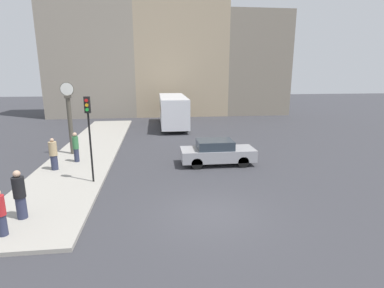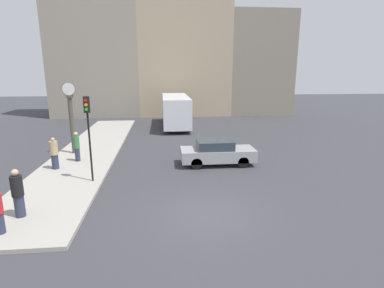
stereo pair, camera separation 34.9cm
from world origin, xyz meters
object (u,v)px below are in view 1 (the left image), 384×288
Objects in this scene: bus_distant at (173,110)px; street_clock at (70,118)px; pedestrian_green_hoodie at (76,147)px; traffic_light_near at (89,122)px; sedan_car at (217,152)px; pedestrian_red_top at (0,213)px; pedestrian_tan_coat at (53,154)px; pedestrian_black_jacket at (20,195)px.

street_clock reaches higher than bus_distant.
traffic_light_near is at bearing -65.29° from pedestrian_green_hoodie.
traffic_light_near reaches higher than sedan_car.
pedestrian_red_top reaches higher than sedan_car.
traffic_light_near is 3.87m from pedestrian_tan_coat.
pedestrian_black_jacket is 1.20m from pedestrian_red_top.
street_clock is 10.34m from pedestrian_red_top.
sedan_car is 2.44× the size of pedestrian_green_hoodie.
pedestrian_green_hoodie is at bearing -69.43° from street_clock.
traffic_light_near is 5.97m from street_clock.
traffic_light_near reaches higher than pedestrian_red_top.
sedan_car is at bearing 35.51° from pedestrian_black_jacket.
pedestrian_black_jacket is at bearing 84.44° from pedestrian_red_top.
pedestrian_black_jacket is at bearing -109.39° from bus_distant.
sedan_car is at bearing 2.25° from pedestrian_tan_coat.
street_clock is (-2.35, 5.46, -0.61)m from traffic_light_near.
traffic_light_near is 0.90× the size of street_clock.
sedan_car is 2.46× the size of pedestrian_tan_coat.
pedestrian_green_hoodie is (-8.31, 1.04, 0.31)m from sedan_car.
bus_distant is (-1.85, 12.89, 0.98)m from sedan_car.
street_clock is at bearing 161.89° from sedan_car.
pedestrian_tan_coat reaches higher than sedan_car.
bus_distant is 16.20m from traffic_light_near.
pedestrian_black_jacket is (-8.52, -6.08, 0.32)m from sedan_car.
traffic_light_near is 5.58m from pedestrian_red_top.
sedan_car is 1.05× the size of traffic_light_near.
street_clock is (-9.03, 2.95, 1.74)m from sedan_car.
traffic_light_near is 2.59× the size of pedestrian_red_top.
pedestrian_red_top is at bearing -108.62° from bus_distant.
traffic_light_near is at bearing 62.73° from pedestrian_black_jacket.
sedan_car is at bearing 40.08° from pedestrian_red_top.
pedestrian_red_top is at bearing -85.81° from pedestrian_tan_coat.
pedestrian_black_jacket is (0.51, -9.03, -1.43)m from street_clock.
sedan_car is at bearing -81.85° from bus_distant.
pedestrian_red_top is (-0.12, -1.19, -0.12)m from pedestrian_black_jacket.
pedestrian_red_top is at bearing -139.92° from sedan_car.
street_clock reaches higher than pedestrian_green_hoodie.
street_clock reaches higher than traffic_light_near.
pedestrian_green_hoodie is at bearing 88.32° from pedestrian_black_jacket.
pedestrian_black_jacket is 1.15× the size of pedestrian_red_top.
bus_distant is at bearing 54.14° from street_clock.
pedestrian_tan_coat is at bearing 138.93° from traffic_light_near.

